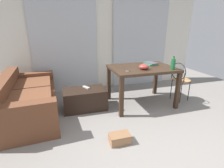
# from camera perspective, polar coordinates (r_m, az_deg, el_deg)

# --- Properties ---
(ground_plane) EXTENTS (7.29, 7.29, 0.00)m
(ground_plane) POSITION_cam_1_polar(r_m,az_deg,el_deg) (3.00, 6.94, -12.12)
(ground_plane) COLOR gray
(wall_back) EXTENTS (5.08, 0.10, 2.44)m
(wall_back) POSITION_cam_1_polar(r_m,az_deg,el_deg) (4.41, -2.65, 14.69)
(wall_back) COLOR silver
(wall_back) RESTS_ON ground
(curtains) EXTENTS (3.47, 0.03, 2.21)m
(curtains) POSITION_cam_1_polar(r_m,az_deg,el_deg) (4.33, -2.35, 13.06)
(curtains) COLOR #B2B7BC
(curtains) RESTS_ON ground
(couch) EXTENTS (1.01, 1.92, 0.73)m
(couch) POSITION_cam_1_polar(r_m,az_deg,el_deg) (3.38, -26.81, -4.84)
(couch) COLOR brown
(couch) RESTS_ON ground
(coffee_table) EXTENTS (0.81, 0.49, 0.40)m
(coffee_table) POSITION_cam_1_polar(r_m,az_deg,el_deg) (3.34, -9.20, -5.05)
(coffee_table) COLOR black
(coffee_table) RESTS_ON ground
(craft_table) EXTENTS (1.25, 0.91, 0.78)m
(craft_table) POSITION_cam_1_polar(r_m,az_deg,el_deg) (3.41, 10.16, 3.98)
(craft_table) COLOR #382619
(craft_table) RESTS_ON ground
(wire_chair) EXTENTS (0.37, 0.39, 0.85)m
(wire_chair) POSITION_cam_1_polar(r_m,az_deg,el_deg) (3.82, 22.10, 2.20)
(wire_chair) COLOR #B7844C
(wire_chair) RESTS_ON ground
(bottle_near) EXTENTS (0.08, 0.08, 0.25)m
(bottle_near) POSITION_cam_1_polar(r_m,az_deg,el_deg) (3.32, 20.09, 6.40)
(bottle_near) COLOR #195B2D
(bottle_near) RESTS_ON craft_table
(bowl) EXTENTS (0.19, 0.19, 0.10)m
(bowl) POSITION_cam_1_polar(r_m,az_deg,el_deg) (3.19, 10.81, 5.78)
(bowl) COLOR #9E3833
(bowl) RESTS_ON craft_table
(book_stack) EXTENTS (0.23, 0.32, 0.05)m
(book_stack) POSITION_cam_1_polar(r_m,az_deg,el_deg) (3.65, 12.99, 6.83)
(book_stack) COLOR #2D7F56
(book_stack) RESTS_ON craft_table
(scissors) EXTENTS (0.09, 0.09, 0.00)m
(scissors) POSITION_cam_1_polar(r_m,az_deg,el_deg) (3.01, 5.74, 4.32)
(scissors) COLOR #9EA0A5
(scissors) RESTS_ON craft_table
(tv_remote_primary) EXTENTS (0.13, 0.19, 0.02)m
(tv_remote_primary) POSITION_cam_1_polar(r_m,az_deg,el_deg) (3.34, -8.83, -1.11)
(tv_remote_primary) COLOR #B7B7B2
(tv_remote_primary) RESTS_ON coffee_table
(shoebox) EXTENTS (0.29, 0.19, 0.13)m
(shoebox) POSITION_cam_1_polar(r_m,az_deg,el_deg) (2.45, 2.61, -18.00)
(shoebox) COLOR #996B47
(shoebox) RESTS_ON ground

